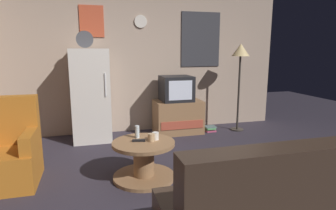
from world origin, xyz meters
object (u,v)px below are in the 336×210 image
standing_lamp (240,57)px  mug_ceramic_white (155,136)px  crt_tv (176,88)px  fridge (91,95)px  remote_control (139,140)px  tv_stand (178,117)px  wine_glass (137,132)px  mug_ceramic_tan (151,137)px  armchair (5,154)px  coffee_table (144,160)px  book_stack (210,129)px

standing_lamp → mug_ceramic_white: standing_lamp is taller
crt_tv → fridge: bearing=-179.6°
remote_control → crt_tv: bearing=73.2°
fridge → remote_control: size_ratio=11.80×
tv_stand → crt_tv: crt_tv is taller
fridge → wine_glass: (0.51, -1.53, -0.23)m
wine_glass → remote_control: wine_glass is taller
standing_lamp → mug_ceramic_tan: (-1.98, -1.58, -0.86)m
tv_stand → crt_tv: (-0.03, -0.00, 0.52)m
armchair → mug_ceramic_tan: bearing=-11.0°
fridge → remote_control: bearing=-73.2°
crt_tv → mug_ceramic_white: crt_tv is taller
coffee_table → mug_ceramic_tan: 0.28m
book_stack → standing_lamp: bearing=-5.3°
fridge → remote_control: 1.76m
coffee_table → armchair: size_ratio=0.75×
standing_lamp → remote_control: 2.77m
standing_lamp → wine_glass: bearing=-146.3°
mug_ceramic_white → remote_control: (-0.20, -0.01, -0.03)m
remote_control → armchair: 1.49m
mug_ceramic_tan → book_stack: 2.22m
crt_tv → mug_ceramic_white: 1.86m
mug_ceramic_white → mug_ceramic_tan: bearing=-143.9°
tv_stand → wine_glass: wine_glass is taller
coffee_table → standing_lamp: bearing=37.2°
wine_glass → crt_tv: bearing=58.2°
coffee_table → armchair: 1.54m
crt_tv → book_stack: crt_tv is taller
coffee_table → remote_control: 0.24m
mug_ceramic_white → armchair: (-1.66, 0.27, -0.16)m
fridge → coffee_table: fridge is taller
coffee_table → mug_ceramic_white: size_ratio=8.00×
fridge → mug_ceramic_white: (0.70, -1.65, -0.26)m
mug_ceramic_tan → armchair: (-1.60, 0.31, -0.16)m
armchair → remote_control: bearing=-10.9°
armchair → coffee_table: bearing=-11.3°
tv_stand → remote_control: (-0.99, -1.68, 0.16)m
mug_ceramic_tan → book_stack: bearing=48.2°
crt_tv → remote_control: bearing=-119.8°
tv_stand → armchair: bearing=-150.3°
wine_glass → mug_ceramic_tan: 0.22m
crt_tv → mug_ceramic_tan: crt_tv is taller
coffee_table → remote_control: bearing=155.7°
tv_stand → mug_ceramic_white: 1.85m
fridge → coffee_table: bearing=-71.8°
standing_lamp → mug_ceramic_tan: size_ratio=17.67×
mug_ceramic_tan → remote_control: (-0.14, 0.03, -0.03)m
standing_lamp → tv_stand: bearing=173.3°
coffee_table → book_stack: bearing=46.4°
remote_control → fridge: bearing=119.8°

